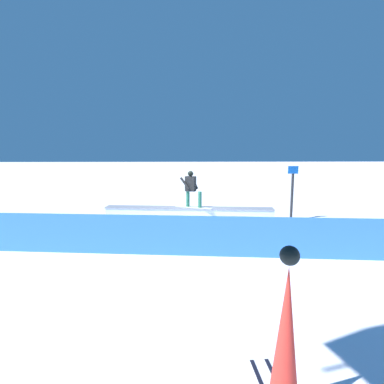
# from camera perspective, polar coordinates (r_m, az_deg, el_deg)

# --- Properties ---
(ground_plane) EXTENTS (120.00, 120.00, 0.00)m
(ground_plane) POSITION_cam_1_polar(r_m,az_deg,el_deg) (12.27, -0.66, -5.17)
(ground_plane) COLOR white
(grind_box) EXTENTS (6.82, 1.25, 0.49)m
(grind_box) POSITION_cam_1_polar(r_m,az_deg,el_deg) (12.23, -0.66, -4.15)
(grind_box) COLOR white
(grind_box) RESTS_ON ground_plane
(snowboarder) EXTENTS (1.52, 0.94, 1.47)m
(snowboarder) POSITION_cam_1_polar(r_m,az_deg,el_deg) (12.07, -0.10, 0.82)
(snowboarder) COLOR silver
(snowboarder) RESTS_ON grind_box
(safety_fence) EXTENTS (13.54, 1.49, 1.08)m
(safety_fence) POSITION_cam_1_polar(r_m,az_deg,el_deg) (8.00, 0.01, -8.35)
(safety_fence) COLOR #3A7EEA
(safety_fence) RESTS_ON ground_plane
(background_skier_left) EXTENTS (0.35, 1.64, 1.86)m
(background_skier_left) POSITION_cam_1_polar(r_m,az_deg,el_deg) (3.58, 17.40, -25.07)
(background_skier_left) COLOR black
(background_skier_left) RESTS_ON ground_plane
(trail_marker) EXTENTS (0.40, 0.10, 2.17)m
(trail_marker) POSITION_cam_1_polar(r_m,az_deg,el_deg) (12.53, 18.51, 0.07)
(trail_marker) COLOR #262628
(trail_marker) RESTS_ON ground_plane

